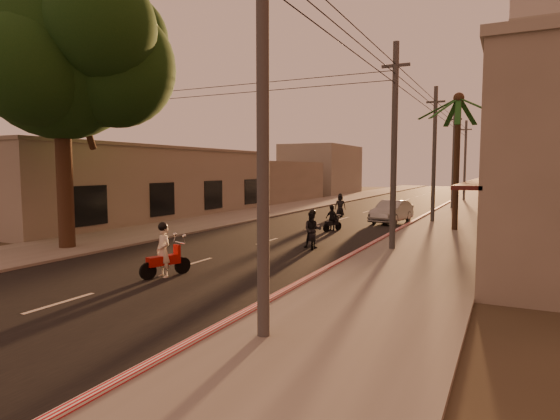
% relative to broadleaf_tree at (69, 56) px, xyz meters
% --- Properties ---
extents(ground, '(160.00, 160.00, 0.00)m').
position_rel_broadleaf_tree_xyz_m(ground, '(6.61, -2.14, -8.48)').
color(ground, '#383023').
rests_on(ground, ground).
extents(road, '(10.00, 140.00, 0.02)m').
position_rel_broadleaf_tree_xyz_m(road, '(6.61, 17.86, -8.47)').
color(road, black).
rests_on(road, ground).
extents(sidewalk_right, '(5.00, 140.00, 0.12)m').
position_rel_broadleaf_tree_xyz_m(sidewalk_right, '(14.11, 17.86, -8.42)').
color(sidewalk_right, slate).
rests_on(sidewalk_right, ground).
extents(sidewalk_left, '(5.00, 140.00, 0.12)m').
position_rel_broadleaf_tree_xyz_m(sidewalk_left, '(-0.89, 17.86, -8.42)').
color(sidewalk_left, slate).
rests_on(sidewalk_left, ground).
extents(curb_stripe, '(0.20, 60.00, 0.20)m').
position_rel_broadleaf_tree_xyz_m(curb_stripe, '(11.71, 12.86, -8.38)').
color(curb_stripe, '#B51320').
rests_on(curb_stripe, ground).
extents(left_building, '(8.20, 24.20, 5.20)m').
position_rel_broadleaf_tree_xyz_m(left_building, '(-7.37, 11.86, -5.88)').
color(left_building, gray).
rests_on(left_building, ground).
extents(distant_tower, '(12.10, 12.10, 28.00)m').
position_rel_broadleaf_tree_xyz_m(distant_tower, '(22.61, 53.86, 5.52)').
color(distant_tower, '#B7B5B2').
rests_on(distant_tower, ground).
extents(broadleaf_tree, '(9.60, 8.70, 12.10)m').
position_rel_broadleaf_tree_xyz_m(broadleaf_tree, '(0.00, 0.00, 0.00)').
color(broadleaf_tree, black).
rests_on(broadleaf_tree, ground).
extents(palm_tree, '(5.00, 5.00, 8.20)m').
position_rel_broadleaf_tree_xyz_m(palm_tree, '(14.61, 13.86, -1.33)').
color(palm_tree, black).
rests_on(palm_tree, ground).
extents(utility_poles, '(1.20, 48.26, 9.00)m').
position_rel_broadleaf_tree_xyz_m(utility_poles, '(12.81, 17.86, -1.94)').
color(utility_poles, '#38383A').
rests_on(utility_poles, ground).
extents(filler_right, '(8.00, 14.00, 6.00)m').
position_rel_broadleaf_tree_xyz_m(filler_right, '(20.61, 42.86, -5.48)').
color(filler_right, gray).
rests_on(filler_right, ground).
extents(filler_left_near, '(8.00, 14.00, 4.40)m').
position_rel_broadleaf_tree_xyz_m(filler_left_near, '(-7.39, 31.86, -6.28)').
color(filler_left_near, gray).
rests_on(filler_left_near, ground).
extents(filler_left_far, '(8.00, 14.00, 7.00)m').
position_rel_broadleaf_tree_xyz_m(filler_left_far, '(-7.39, 49.86, -4.98)').
color(filler_left_far, gray).
rests_on(filler_left_far, ground).
extents(scooter_red, '(1.00, 1.82, 1.86)m').
position_rel_broadleaf_tree_xyz_m(scooter_red, '(7.09, -2.48, -7.65)').
color(scooter_red, black).
rests_on(scooter_red, ground).
extents(scooter_mid_a, '(1.25, 1.73, 1.79)m').
position_rel_broadleaf_tree_xyz_m(scooter_mid_a, '(9.37, 5.05, -7.66)').
color(scooter_mid_a, black).
rests_on(scooter_mid_a, ground).
extents(scooter_mid_b, '(1.09, 1.53, 1.56)m').
position_rel_broadleaf_tree_xyz_m(scooter_mid_b, '(8.18, 10.94, -7.76)').
color(scooter_mid_b, black).
rests_on(scooter_mid_b, ground).
extents(scooter_far_a, '(1.19, 1.71, 1.78)m').
position_rel_broadleaf_tree_xyz_m(scooter_far_a, '(5.88, 19.21, -7.67)').
color(scooter_far_a, black).
rests_on(scooter_far_a, ground).
extents(parked_car, '(2.75, 4.93, 1.49)m').
position_rel_broadleaf_tree_xyz_m(parked_car, '(10.30, 16.89, -7.73)').
color(parked_car, '#9FA3A7').
rests_on(parked_car, ground).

